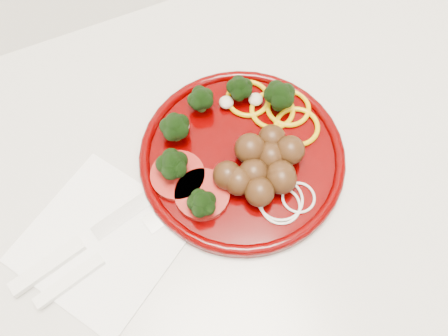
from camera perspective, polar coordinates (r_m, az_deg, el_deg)
name	(u,v)px	position (r m, az deg, el deg)	size (l,w,h in m)	color
counter	(210,269)	(1.06, -1.59, -11.47)	(2.40, 0.60, 0.90)	beige
plate	(241,153)	(0.63, 1.97, 1.70)	(0.26, 0.26, 0.05)	#400000
napkin	(102,241)	(0.62, -13.76, -8.12)	(0.17, 0.17, 0.00)	white
knife	(77,246)	(0.62, -16.43, -8.54)	(0.23, 0.08, 0.01)	silver
fork	(88,268)	(0.61, -15.27, -10.94)	(0.21, 0.07, 0.01)	white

